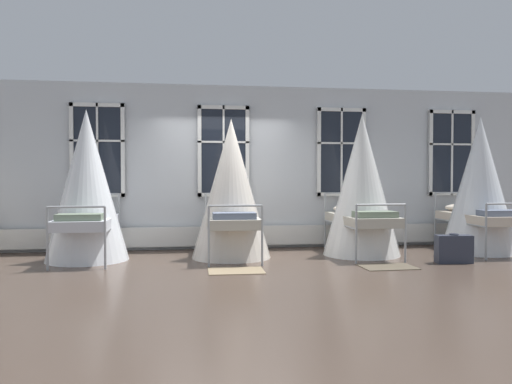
{
  "coord_description": "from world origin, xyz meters",
  "views": [
    {
      "loc": [
        -0.74,
        -8.2,
        1.34
      ],
      "look_at": [
        0.47,
        0.28,
        1.1
      ],
      "focal_mm": 35.45,
      "sensor_mm": 36.0,
      "label": 1
    }
  ],
  "objects_px": {
    "cot_second": "(87,187)",
    "suitcase_dark": "(454,249)",
    "cot_fifth": "(480,187)",
    "cot_third": "(231,190)",
    "cot_fourth": "(362,187)"
  },
  "relations": [
    {
      "from": "cot_second",
      "to": "cot_fourth",
      "type": "xyz_separation_m",
      "value": [
        4.64,
        -0.08,
        -0.0
      ]
    },
    {
      "from": "cot_second",
      "to": "cot_fifth",
      "type": "xyz_separation_m",
      "value": [
        6.86,
        -0.07,
        -0.01
      ]
    },
    {
      "from": "cot_second",
      "to": "cot_third",
      "type": "relative_size",
      "value": 1.05
    },
    {
      "from": "suitcase_dark",
      "to": "cot_third",
      "type": "bearing_deg",
      "value": 168.32
    },
    {
      "from": "suitcase_dark",
      "to": "cot_second",
      "type": "bearing_deg",
      "value": 174.67
    },
    {
      "from": "cot_fourth",
      "to": "cot_fifth",
      "type": "bearing_deg",
      "value": -89.68
    },
    {
      "from": "cot_second",
      "to": "suitcase_dark",
      "type": "height_order",
      "value": "cot_second"
    },
    {
      "from": "cot_fifth",
      "to": "suitcase_dark",
      "type": "bearing_deg",
      "value": 135.45
    },
    {
      "from": "cot_fifth",
      "to": "suitcase_dark",
      "type": "xyz_separation_m",
      "value": [
        -1.08,
        -1.03,
        -0.96
      ]
    },
    {
      "from": "cot_fourth",
      "to": "cot_fifth",
      "type": "xyz_separation_m",
      "value": [
        2.23,
        0.01,
        -0.01
      ]
    },
    {
      "from": "cot_fifth",
      "to": "cot_fourth",
      "type": "bearing_deg",
      "value": 91.73
    },
    {
      "from": "cot_second",
      "to": "cot_third",
      "type": "bearing_deg",
      "value": -91.82
    },
    {
      "from": "cot_second",
      "to": "suitcase_dark",
      "type": "distance_m",
      "value": 5.97
    },
    {
      "from": "cot_fifth",
      "to": "suitcase_dark",
      "type": "relative_size",
      "value": 4.24
    },
    {
      "from": "cot_second",
      "to": "cot_fourth",
      "type": "relative_size",
      "value": 1.0
    }
  ]
}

